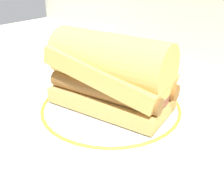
{
  "coord_description": "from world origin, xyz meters",
  "views": [
    {
      "loc": [
        0.31,
        -0.3,
        0.26
      ],
      "look_at": [
        0.0,
        -0.01,
        0.04
      ],
      "focal_mm": 44.93,
      "sensor_mm": 36.0,
      "label": 1
    }
  ],
  "objects": [
    {
      "name": "ground_plane",
      "position": [
        0.0,
        0.0,
        0.0
      ],
      "size": [
        1.5,
        1.5,
        0.0
      ],
      "primitive_type": "plane",
      "color": "silver"
    },
    {
      "name": "sausage_sandwich",
      "position": [
        0.0,
        -0.01,
        0.08
      ],
      "size": [
        0.22,
        0.15,
        0.13
      ],
      "rotation": [
        0.0,
        0.0,
        0.26
      ],
      "color": "#DDB361",
      "rests_on": "plate"
    },
    {
      "name": "plate",
      "position": [
        0.0,
        -0.01,
        0.01
      ],
      "size": [
        0.26,
        0.26,
        0.01
      ],
      "color": "white",
      "rests_on": "ground_plane"
    },
    {
      "name": "drinking_glass",
      "position": [
        -0.17,
        0.12,
        0.04
      ],
      "size": [
        0.07,
        0.07,
        0.09
      ],
      "color": "silver",
      "rests_on": "ground_plane"
    }
  ]
}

